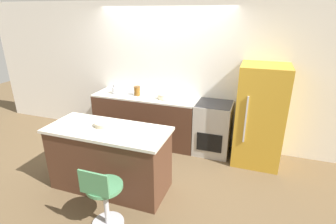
# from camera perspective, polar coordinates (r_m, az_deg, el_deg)

# --- Properties ---
(ground_plane) EXTENTS (14.00, 14.00, 0.00)m
(ground_plane) POSITION_cam_1_polar(r_m,az_deg,el_deg) (4.92, -3.06, -8.28)
(ground_plane) COLOR brown
(wall_back) EXTENTS (8.00, 0.06, 2.60)m
(wall_back) POSITION_cam_1_polar(r_m,az_deg,el_deg) (5.01, -0.55, 8.29)
(wall_back) COLOR white
(wall_back) RESTS_ON ground_plane
(back_counter) EXTENTS (1.99, 0.59, 0.93)m
(back_counter) POSITION_cam_1_polar(r_m,az_deg,el_deg) (5.08, -4.93, -1.50)
(back_counter) COLOR #4C2D1E
(back_counter) RESTS_ON ground_plane
(kitchen_island) EXTENTS (1.69, 0.73, 0.93)m
(kitchen_island) POSITION_cam_1_polar(r_m,az_deg,el_deg) (3.85, -12.55, -9.81)
(kitchen_island) COLOR #4C2D1E
(kitchen_island) RESTS_ON ground_plane
(oven_range) EXTENTS (0.61, 0.60, 0.93)m
(oven_range) POSITION_cam_1_polar(r_m,az_deg,el_deg) (4.73, 9.74, -3.49)
(oven_range) COLOR #B7B2A8
(oven_range) RESTS_ON ground_plane
(refrigerator) EXTENTS (0.74, 0.72, 1.66)m
(refrigerator) POSITION_cam_1_polar(r_m,az_deg,el_deg) (4.50, 19.38, -0.75)
(refrigerator) COLOR gold
(refrigerator) RESTS_ON ground_plane
(stool_chair) EXTENTS (0.43, 0.43, 0.85)m
(stool_chair) POSITION_cam_1_polar(r_m,az_deg,el_deg) (3.24, -13.77, -17.67)
(stool_chair) COLOR #B7B7BC
(stool_chair) RESTS_ON ground_plane
(kettle) EXTENTS (0.16, 0.16, 0.19)m
(kettle) POSITION_cam_1_polar(r_m,az_deg,el_deg) (5.15, -11.33, 4.88)
(kettle) COLOR silver
(kettle) RESTS_ON back_counter
(mixing_bowl) EXTENTS (0.24, 0.24, 0.08)m
(mixing_bowl) POSITION_cam_1_polar(r_m,az_deg,el_deg) (4.74, -0.76, 3.49)
(mixing_bowl) COLOR beige
(mixing_bowl) RESTS_ON back_counter
(canister_jar) EXTENTS (0.12, 0.12, 0.17)m
(canister_jar) POSITION_cam_1_polar(r_m,az_deg,el_deg) (4.93, -6.76, 4.59)
(canister_jar) COLOR brown
(canister_jar) RESTS_ON back_counter
(fruit_bowl) EXTENTS (0.25, 0.25, 0.06)m
(fruit_bowl) POSITION_cam_1_polar(r_m,az_deg,el_deg) (3.73, -13.90, -2.53)
(fruit_bowl) COLOR #C1B28E
(fruit_bowl) RESTS_ON kitchen_island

